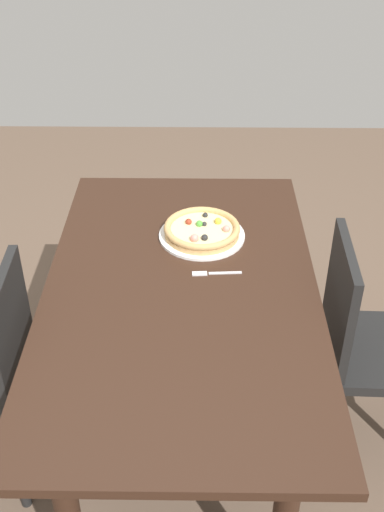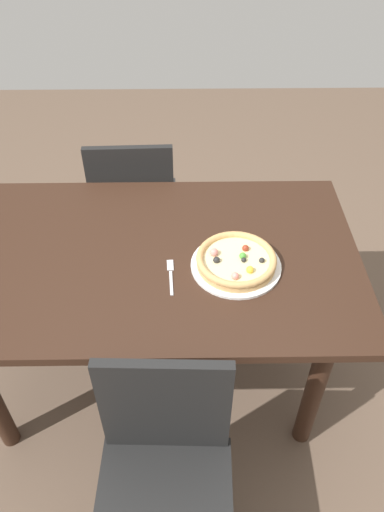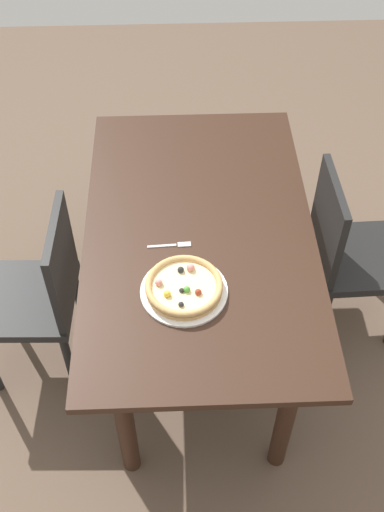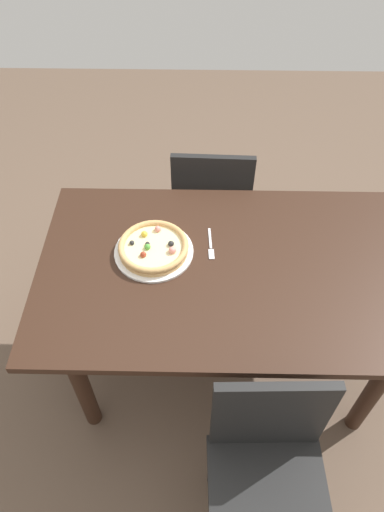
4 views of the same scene
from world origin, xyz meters
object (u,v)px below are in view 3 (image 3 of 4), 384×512
Objects in this scene: plate at (184,291)px; dining_table at (199,249)px; fork at (173,245)px; pizza at (184,286)px; chair_near at (40,293)px; chair_far at (348,251)px.

dining_table is at bearing 167.35° from plate.
fork is at bearing -171.09° from plate.
pizza is at bearing -84.40° from fork.
dining_table is 5.42× the size of pizza.
pizza reaches higher than dining_table.
fork is (0.08, -0.10, 0.11)m from dining_table.
dining_table is at bearing 33.77° from fork.
chair_near is 0.70m from plate.
chair_near and chair_far have the same top height.
fork is (0.19, -0.76, 0.28)m from chair_far.
chair_far is 3.16× the size of pizza.
chair_far reaches higher than pizza.
pizza is at bearing -121.26° from plate.
pizza is (0.24, 0.59, 0.31)m from chair_near.
chair_near is at bearing -112.08° from pizza.
fork is at bearing -171.18° from pizza.
pizza is at bearing -110.13° from chair_near.
fork is at bearing -53.01° from dining_table.
pizza is at bearing -12.74° from dining_table.
chair_far is 2.79× the size of plate.
chair_near is 3.16× the size of pizza.
fork is (0.02, 0.55, 0.28)m from chair_near.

